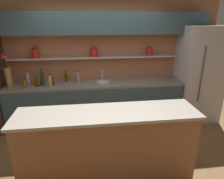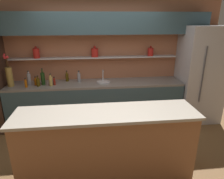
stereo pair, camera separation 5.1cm
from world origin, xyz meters
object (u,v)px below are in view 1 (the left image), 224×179
at_px(refrigerator, 199,75).
at_px(bottle_sauce_8, 25,84).
at_px(flower_vase, 8,76).
at_px(bottle_sauce_7, 54,82).
at_px(bottle_oil_2, 66,77).
at_px(bottle_sauce_5, 35,82).
at_px(bottle_spirit_3, 78,78).
at_px(bottle_wine_6, 42,79).
at_px(bottle_spirit_1, 50,81).
at_px(sink_fixture, 103,81).
at_px(bottle_spirit_0, 28,79).
at_px(bottle_oil_4, 37,82).

height_order(refrigerator, bottle_sauce_8, refrigerator).
distance_m(flower_vase, bottle_sauce_7, 0.85).
xyz_separation_m(bottle_oil_2, bottle_sauce_5, (-0.60, -0.20, -0.02)).
distance_m(bottle_spirit_3, bottle_wine_6, 0.71).
xyz_separation_m(bottle_spirit_1, bottle_wine_6, (-0.16, 0.09, 0.03)).
bearing_deg(bottle_sauce_7, sink_fixture, 3.54).
relative_size(flower_vase, bottle_oil_2, 2.78).
height_order(refrigerator, bottle_spirit_3, refrigerator).
distance_m(refrigerator, bottle_spirit_0, 3.57).
bearing_deg(bottle_oil_4, bottle_sauce_8, -167.29).
height_order(flower_vase, bottle_spirit_0, flower_vase).
xyz_separation_m(bottle_sauce_5, bottle_wine_6, (0.14, 0.01, 0.06)).
height_order(bottle_oil_2, bottle_sauce_7, bottle_oil_2).
distance_m(bottle_spirit_0, bottle_spirit_1, 0.46).
xyz_separation_m(sink_fixture, bottle_spirit_1, (-1.04, -0.11, 0.08)).
bearing_deg(bottle_spirit_1, bottle_sauce_8, -174.77).
bearing_deg(bottle_wine_6, bottle_sauce_7, -8.98).
height_order(bottle_spirit_1, bottle_spirit_3, bottle_spirit_1).
distance_m(flower_vase, bottle_sauce_8, 0.36).
height_order(sink_fixture, bottle_spirit_0, bottle_spirit_0).
bearing_deg(bottle_oil_2, bottle_oil_4, -152.97).
height_order(bottle_spirit_0, bottle_spirit_3, bottle_spirit_0).
bearing_deg(bottle_sauce_7, bottle_oil_2, 44.31).
relative_size(bottle_oil_2, bottle_sauce_8, 1.26).
distance_m(bottle_spirit_1, bottle_spirit_3, 0.58).
bearing_deg(bottle_wine_6, bottle_sauce_8, -156.39).
height_order(bottle_oil_4, bottle_sauce_8, bottle_oil_4).
distance_m(bottle_spirit_0, bottle_spirit_3, 0.98).
bearing_deg(bottle_spirit_3, flower_vase, -174.09).
height_order(sink_fixture, bottle_sauce_7, sink_fixture).
height_order(bottle_oil_2, bottle_spirit_3, bottle_spirit_3).
relative_size(bottle_spirit_0, bottle_sauce_7, 1.71).
distance_m(bottle_sauce_7, bottle_sauce_8, 0.53).
bearing_deg(refrigerator, bottle_spirit_0, 179.03).
xyz_separation_m(bottle_spirit_1, bottle_sauce_5, (-0.31, 0.08, -0.03)).
bearing_deg(flower_vase, bottle_wine_6, 2.76).
bearing_deg(bottle_wine_6, bottle_spirit_0, 172.32).
xyz_separation_m(bottle_spirit_0, bottle_sauce_5, (0.13, -0.04, -0.05)).
relative_size(sink_fixture, bottle_sauce_7, 1.66).
bearing_deg(bottle_sauce_7, bottle_sauce_5, 175.57).
bearing_deg(bottle_sauce_5, refrigerator, -0.28).
bearing_deg(bottle_wine_6, bottle_sauce_5, -177.36).
height_order(refrigerator, bottle_spirit_1, refrigerator).
bearing_deg(bottle_wine_6, bottle_spirit_3, 8.63).
distance_m(sink_fixture, bottle_oil_2, 0.78).
bearing_deg(sink_fixture, bottle_spirit_0, 179.56).
relative_size(refrigerator, bottle_spirit_3, 8.47).
height_order(bottle_sauce_5, bottle_sauce_7, bottle_sauce_5).
height_order(bottle_spirit_0, bottle_sauce_8, bottle_spirit_0).
bearing_deg(bottle_oil_2, bottle_spirit_1, -136.00).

